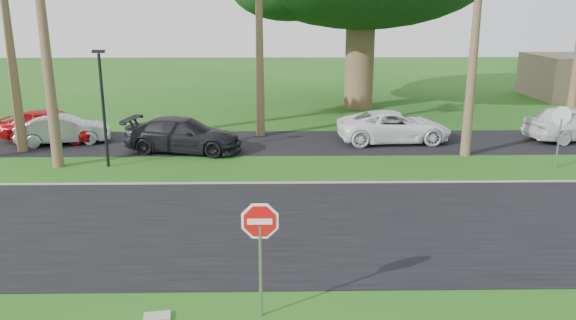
% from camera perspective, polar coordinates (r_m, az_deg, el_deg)
% --- Properties ---
extents(ground, '(120.00, 120.00, 0.00)m').
position_cam_1_polar(ground, '(14.82, -4.37, -9.54)').
color(ground, '#1C5014').
rests_on(ground, ground).
extents(road, '(120.00, 8.00, 0.02)m').
position_cam_1_polar(road, '(16.66, -3.99, -6.63)').
color(road, black).
rests_on(road, ground).
extents(parking_strip, '(120.00, 5.00, 0.02)m').
position_cam_1_polar(parking_strip, '(26.68, -2.89, 1.79)').
color(parking_strip, black).
rests_on(parking_strip, ground).
extents(curb, '(120.00, 0.12, 0.06)m').
position_cam_1_polar(curb, '(20.46, -3.43, -2.35)').
color(curb, gray).
rests_on(curb, ground).
extents(stop_sign_near, '(1.05, 0.07, 2.62)m').
position_cam_1_polar(stop_sign_near, '(11.34, -2.85, -7.75)').
color(stop_sign_near, gray).
rests_on(stop_sign_near, ground).
extents(stop_sign_far, '(1.05, 0.07, 2.62)m').
position_cam_1_polar(stop_sign_far, '(24.56, 25.97, 3.30)').
color(stop_sign_far, gray).
rests_on(stop_sign_far, ground).
extents(streetlight_right, '(0.45, 0.25, 4.64)m').
position_cam_1_polar(streetlight_right, '(23.26, -18.30, 5.68)').
color(streetlight_right, black).
rests_on(streetlight_right, ground).
extents(car_silver, '(4.36, 2.44, 1.36)m').
position_cam_1_polar(car_silver, '(28.30, -21.86, 2.87)').
color(car_silver, '#A5A8AC').
rests_on(car_silver, ground).
extents(car_red, '(4.79, 2.27, 1.58)m').
position_cam_1_polar(car_red, '(29.04, -22.94, 3.28)').
color(car_red, '#A00D0E').
rests_on(car_red, ground).
extents(car_dark, '(5.46, 3.02, 1.50)m').
position_cam_1_polar(car_dark, '(25.24, -10.57, 2.49)').
color(car_dark, black).
rests_on(car_dark, ground).
extents(car_minivan, '(5.47, 2.83, 1.48)m').
position_cam_1_polar(car_minivan, '(27.06, 10.72, 3.31)').
color(car_minivan, white).
rests_on(car_minivan, ground).
extents(car_pickup, '(5.30, 3.17, 1.69)m').
position_cam_1_polar(car_pickup, '(30.33, 27.18, 3.36)').
color(car_pickup, white).
rests_on(car_pickup, ground).
extents(utility_slab, '(0.60, 0.44, 0.06)m').
position_cam_1_polar(utility_slab, '(12.33, -13.16, -15.24)').
color(utility_slab, gray).
rests_on(utility_slab, ground).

